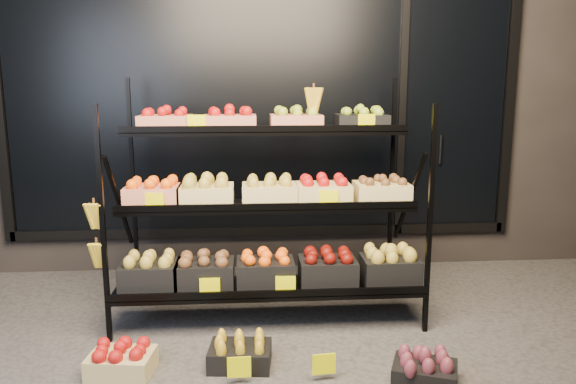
{
  "coord_description": "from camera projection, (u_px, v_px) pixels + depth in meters",
  "views": [
    {
      "loc": [
        -0.14,
        -3.23,
        1.62
      ],
      "look_at": [
        0.14,
        0.55,
        0.88
      ],
      "focal_mm": 35.0,
      "sensor_mm": 36.0,
      "label": 1
    }
  ],
  "objects": [
    {
      "name": "ground",
      "position": [
        272.0,
        349.0,
        3.48
      ],
      "size": [
        24.0,
        24.0,
        0.0
      ],
      "primitive_type": "plane",
      "color": "#514F4C",
      "rests_on": "ground"
    },
    {
      "name": "building",
      "position": [
        259.0,
        70.0,
        5.68
      ],
      "size": [
        6.0,
        2.08,
        3.5
      ],
      "color": "#2D2826",
      "rests_on": "ground"
    },
    {
      "name": "display_rack",
      "position": [
        265.0,
        204.0,
        3.91
      ],
      "size": [
        2.18,
        1.02,
        1.7
      ],
      "color": "black",
      "rests_on": "ground"
    },
    {
      "name": "tag_floor_a",
      "position": [
        239.0,
        374.0,
        3.06
      ],
      "size": [
        0.13,
        0.01,
        0.12
      ],
      "primitive_type": "cube",
      "color": "#E7E500",
      "rests_on": "ground"
    },
    {
      "name": "tag_floor_b",
      "position": [
        324.0,
        371.0,
        3.09
      ],
      "size": [
        0.13,
        0.01,
        0.12
      ],
      "primitive_type": "cube",
      "color": "#E7E500",
      "rests_on": "ground"
    },
    {
      "name": "floor_crate_left",
      "position": [
        121.0,
        359.0,
        3.17
      ],
      "size": [
        0.38,
        0.3,
        0.19
      ],
      "rotation": [
        0.0,
        0.0,
        -0.13
      ],
      "color": "#DCC87F",
      "rests_on": "ground"
    },
    {
      "name": "floor_crate_midleft",
      "position": [
        240.0,
        352.0,
        3.26
      ],
      "size": [
        0.38,
        0.3,
        0.19
      ],
      "rotation": [
        0.0,
        0.0,
        -0.1
      ],
      "color": "black",
      "rests_on": "ground"
    },
    {
      "name": "floor_crate_right",
      "position": [
        425.0,
        370.0,
        3.06
      ],
      "size": [
        0.41,
        0.36,
        0.18
      ],
      "rotation": [
        0.0,
        0.0,
        -0.37
      ],
      "color": "black",
      "rests_on": "ground"
    }
  ]
}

